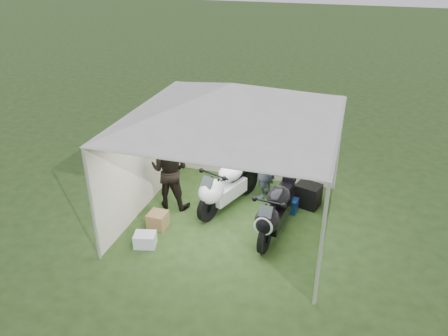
{
  "coord_description": "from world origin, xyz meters",
  "views": [
    {
      "loc": [
        2.16,
        -7.59,
        5.26
      ],
      "look_at": [
        -0.27,
        0.35,
        1.02
      ],
      "focal_mm": 35.0,
      "sensor_mm": 36.0,
      "label": 1
    }
  ],
  "objects_px": {
    "equipment_box": "(308,195)",
    "motorcycle_black": "(275,210)",
    "motorcycle_white": "(226,185)",
    "crate_0": "(145,240)",
    "canopy_tent": "(233,104)",
    "person_dark_jacket": "(170,170)",
    "crate_1": "(158,220)",
    "person_blue_jacket": "(265,163)",
    "paddock_stand": "(288,205)"
  },
  "relations": [
    {
      "from": "canopy_tent",
      "to": "crate_1",
      "type": "distance_m",
      "value": 2.88
    },
    {
      "from": "canopy_tent",
      "to": "motorcycle_black",
      "type": "distance_m",
      "value": 2.26
    },
    {
      "from": "motorcycle_black",
      "to": "person_blue_jacket",
      "type": "height_order",
      "value": "person_blue_jacket"
    },
    {
      "from": "paddock_stand",
      "to": "person_blue_jacket",
      "type": "height_order",
      "value": "person_blue_jacket"
    },
    {
      "from": "canopy_tent",
      "to": "equipment_box",
      "type": "xyz_separation_m",
      "value": [
        1.49,
        1.0,
        -2.31
      ]
    },
    {
      "from": "motorcycle_white",
      "to": "equipment_box",
      "type": "bearing_deg",
      "value": 39.91
    },
    {
      "from": "motorcycle_black",
      "to": "equipment_box",
      "type": "distance_m",
      "value": 1.43
    },
    {
      "from": "paddock_stand",
      "to": "person_blue_jacket",
      "type": "xyz_separation_m",
      "value": [
        -0.64,
        0.48,
        0.72
      ]
    },
    {
      "from": "crate_0",
      "to": "crate_1",
      "type": "height_order",
      "value": "crate_1"
    },
    {
      "from": "equipment_box",
      "to": "crate_1",
      "type": "distance_m",
      "value": 3.37
    },
    {
      "from": "canopy_tent",
      "to": "motorcycle_white",
      "type": "xyz_separation_m",
      "value": [
        -0.24,
        0.38,
        -1.99
      ]
    },
    {
      "from": "canopy_tent",
      "to": "crate_0",
      "type": "xyz_separation_m",
      "value": [
        -1.35,
        -1.43,
        -2.44
      ]
    },
    {
      "from": "person_dark_jacket",
      "to": "crate_0",
      "type": "height_order",
      "value": "person_dark_jacket"
    },
    {
      "from": "paddock_stand",
      "to": "crate_1",
      "type": "xyz_separation_m",
      "value": [
        -2.49,
        -1.39,
        0.0
      ]
    },
    {
      "from": "motorcycle_black",
      "to": "paddock_stand",
      "type": "bearing_deg",
      "value": 90.0
    },
    {
      "from": "motorcycle_white",
      "to": "paddock_stand",
      "type": "bearing_deg",
      "value": 30.69
    },
    {
      "from": "motorcycle_white",
      "to": "person_dark_jacket",
      "type": "bearing_deg",
      "value": -148.22
    },
    {
      "from": "motorcycle_white",
      "to": "crate_0",
      "type": "distance_m",
      "value": 2.16
    },
    {
      "from": "motorcycle_white",
      "to": "crate_1",
      "type": "bearing_deg",
      "value": -115.22
    },
    {
      "from": "person_blue_jacket",
      "to": "motorcycle_white",
      "type": "bearing_deg",
      "value": -28.85
    },
    {
      "from": "canopy_tent",
      "to": "motorcycle_black",
      "type": "bearing_deg",
      "value": -17.01
    },
    {
      "from": "person_dark_jacket",
      "to": "crate_0",
      "type": "bearing_deg",
      "value": 93.06
    },
    {
      "from": "equipment_box",
      "to": "crate_0",
      "type": "relative_size",
      "value": 1.29
    },
    {
      "from": "motorcycle_black",
      "to": "equipment_box",
      "type": "relative_size",
      "value": 3.9
    },
    {
      "from": "person_blue_jacket",
      "to": "canopy_tent",
      "type": "bearing_deg",
      "value": -7.7
    },
    {
      "from": "person_dark_jacket",
      "to": "person_blue_jacket",
      "type": "bearing_deg",
      "value": -153.43
    },
    {
      "from": "crate_0",
      "to": "paddock_stand",
      "type": "bearing_deg",
      "value": 40.01
    },
    {
      "from": "person_blue_jacket",
      "to": "crate_0",
      "type": "distance_m",
      "value": 3.21
    },
    {
      "from": "person_dark_jacket",
      "to": "crate_1",
      "type": "relative_size",
      "value": 4.83
    },
    {
      "from": "motorcycle_black",
      "to": "paddock_stand",
      "type": "xyz_separation_m",
      "value": [
        0.12,
        0.93,
        -0.41
      ]
    },
    {
      "from": "crate_0",
      "to": "motorcycle_black",
      "type": "bearing_deg",
      "value": 25.74
    },
    {
      "from": "crate_0",
      "to": "crate_1",
      "type": "relative_size",
      "value": 1.11
    },
    {
      "from": "equipment_box",
      "to": "motorcycle_black",
      "type": "bearing_deg",
      "value": -110.99
    },
    {
      "from": "canopy_tent",
      "to": "crate_1",
      "type": "relative_size",
      "value": 15.21
    },
    {
      "from": "person_blue_jacket",
      "to": "crate_1",
      "type": "distance_m",
      "value": 2.72
    },
    {
      "from": "equipment_box",
      "to": "motorcycle_white",
      "type": "bearing_deg",
      "value": -160.05
    },
    {
      "from": "canopy_tent",
      "to": "person_blue_jacket",
      "type": "xyz_separation_m",
      "value": [
        0.46,
        1.11,
        -1.7
      ]
    },
    {
      "from": "person_blue_jacket",
      "to": "equipment_box",
      "type": "relative_size",
      "value": 3.32
    },
    {
      "from": "canopy_tent",
      "to": "crate_0",
      "type": "relative_size",
      "value": 13.76
    },
    {
      "from": "motorcycle_white",
      "to": "person_blue_jacket",
      "type": "xyz_separation_m",
      "value": [
        0.7,
        0.74,
        0.29
      ]
    },
    {
      "from": "person_blue_jacket",
      "to": "equipment_box",
      "type": "xyz_separation_m",
      "value": [
        1.03,
        -0.11,
        -0.61
      ]
    },
    {
      "from": "motorcycle_black",
      "to": "crate_1",
      "type": "relative_size",
      "value": 5.55
    },
    {
      "from": "paddock_stand",
      "to": "crate_0",
      "type": "relative_size",
      "value": 1.05
    },
    {
      "from": "person_blue_jacket",
      "to": "crate_0",
      "type": "height_order",
      "value": "person_blue_jacket"
    },
    {
      "from": "motorcycle_white",
      "to": "crate_1",
      "type": "distance_m",
      "value": 1.67
    },
    {
      "from": "paddock_stand",
      "to": "person_dark_jacket",
      "type": "xyz_separation_m",
      "value": [
        -2.56,
        -0.51,
        0.74
      ]
    },
    {
      "from": "person_dark_jacket",
      "to": "equipment_box",
      "type": "xyz_separation_m",
      "value": [
        2.94,
        0.88,
        -0.63
      ]
    },
    {
      "from": "motorcycle_white",
      "to": "crate_0",
      "type": "relative_size",
      "value": 4.98
    },
    {
      "from": "motorcycle_white",
      "to": "person_blue_jacket",
      "type": "relative_size",
      "value": 1.16
    },
    {
      "from": "person_dark_jacket",
      "to": "crate_1",
      "type": "xyz_separation_m",
      "value": [
        0.07,
        -0.88,
        -0.73
      ]
    }
  ]
}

